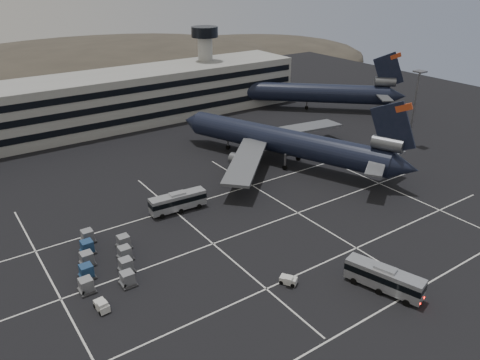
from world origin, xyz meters
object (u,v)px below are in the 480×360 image
at_px(bus_far, 178,201).
at_px(tug_a, 102,306).
at_px(trijet_main, 287,142).
at_px(uld_cluster, 104,259).
at_px(bus_near, 384,278).

bearing_deg(bus_far, tug_a, 135.23).
bearing_deg(tug_a, trijet_main, 21.99).
bearing_deg(uld_cluster, bus_far, 26.91).
distance_m(bus_near, uld_cluster, 40.36).
xyz_separation_m(bus_near, bus_far, (-12.36, 36.31, -0.06)).
distance_m(trijet_main, tug_a, 56.74).
distance_m(bus_far, tug_a, 27.74).
height_order(bus_near, bus_far, bus_near).
height_order(trijet_main, bus_far, trijet_main).
relative_size(bus_far, uld_cluster, 0.61).
bearing_deg(bus_near, tug_a, 134.42).
xyz_separation_m(bus_far, tug_a, (-20.79, -18.31, -1.33)).
height_order(bus_near, uld_cluster, bus_near).
distance_m(trijet_main, uld_cluster, 49.64).
relative_size(bus_near, bus_far, 1.04).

